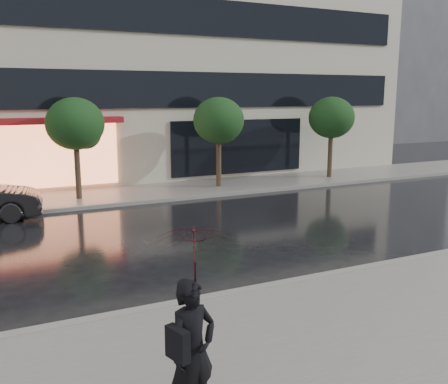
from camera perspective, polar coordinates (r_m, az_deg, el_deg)
ground at (r=12.07m, az=6.77°, el=-8.75°), size 120.00×120.00×0.00m
sidewalk_near at (r=9.68m, az=17.45°, el=-13.98°), size 60.00×4.50×0.12m
sidewalk_far at (r=21.12m, az=-8.28°, el=-0.02°), size 60.00×3.50×0.12m
curb_near at (r=11.27m, az=9.54°, el=-9.91°), size 60.00×0.25×0.14m
curb_far at (r=19.49m, az=-6.73°, el=-0.88°), size 60.00×0.25×0.14m
bg_building_right at (r=49.60m, az=15.36°, el=15.21°), size 12.00×12.00×16.00m
tree_mid_west at (r=19.88m, az=-16.49°, el=7.28°), size 2.20×2.20×3.99m
tree_mid_east at (r=21.67m, az=-0.51°, el=8.00°), size 2.20×2.20×3.99m
tree_far_east at (r=24.83m, az=12.25°, el=8.14°), size 2.20×2.20×3.99m
pedestrian_with_umbrella at (r=6.06m, az=-3.45°, el=-12.35°), size 1.13×1.14×2.46m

